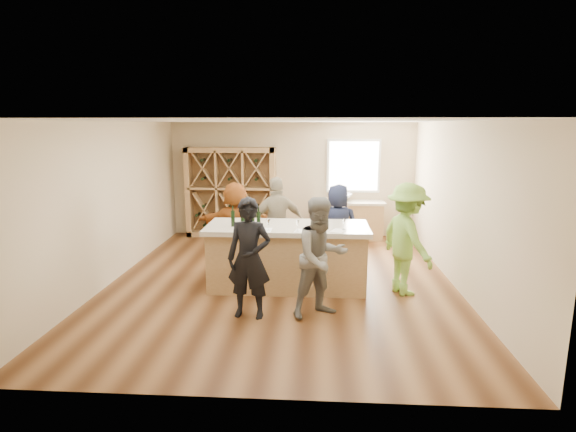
# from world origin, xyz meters

# --- Properties ---
(floor) EXTENTS (6.00, 7.00, 0.10)m
(floor) POSITION_xyz_m (0.00, 0.00, -0.05)
(floor) COLOR brown
(floor) RESTS_ON ground
(ceiling) EXTENTS (6.00, 7.00, 0.10)m
(ceiling) POSITION_xyz_m (0.00, 0.00, 2.85)
(ceiling) COLOR white
(ceiling) RESTS_ON ground
(wall_back) EXTENTS (6.00, 0.10, 2.80)m
(wall_back) POSITION_xyz_m (0.00, 3.55, 1.40)
(wall_back) COLOR beige
(wall_back) RESTS_ON ground
(wall_front) EXTENTS (6.00, 0.10, 2.80)m
(wall_front) POSITION_xyz_m (0.00, -3.55, 1.40)
(wall_front) COLOR beige
(wall_front) RESTS_ON ground
(wall_left) EXTENTS (0.10, 7.00, 2.80)m
(wall_left) POSITION_xyz_m (-3.05, 0.00, 1.40)
(wall_left) COLOR beige
(wall_left) RESTS_ON ground
(wall_right) EXTENTS (0.10, 7.00, 2.80)m
(wall_right) POSITION_xyz_m (3.05, 0.00, 1.40)
(wall_right) COLOR beige
(wall_right) RESTS_ON ground
(window_frame) EXTENTS (1.30, 0.06, 1.30)m
(window_frame) POSITION_xyz_m (1.50, 3.47, 1.75)
(window_frame) COLOR white
(window_frame) RESTS_ON wall_back
(window_pane) EXTENTS (1.18, 0.01, 1.18)m
(window_pane) POSITION_xyz_m (1.50, 3.44, 1.75)
(window_pane) COLOR white
(window_pane) RESTS_ON wall_back
(wine_rack) EXTENTS (2.20, 0.45, 2.20)m
(wine_rack) POSITION_xyz_m (-1.50, 3.27, 1.10)
(wine_rack) COLOR #AC8452
(wine_rack) RESTS_ON floor
(back_counter_base) EXTENTS (1.60, 0.58, 0.86)m
(back_counter_base) POSITION_xyz_m (1.40, 3.20, 0.43)
(back_counter_base) COLOR #AC8452
(back_counter_base) RESTS_ON floor
(back_counter_top) EXTENTS (1.70, 0.62, 0.06)m
(back_counter_top) POSITION_xyz_m (1.40, 3.20, 0.89)
(back_counter_top) COLOR beige
(back_counter_top) RESTS_ON back_counter_base
(sink) EXTENTS (0.54, 0.54, 0.19)m
(sink) POSITION_xyz_m (1.20, 3.20, 1.01)
(sink) COLOR silver
(sink) RESTS_ON back_counter_top
(faucet) EXTENTS (0.02, 0.02, 0.30)m
(faucet) POSITION_xyz_m (1.20, 3.38, 1.07)
(faucet) COLOR silver
(faucet) RESTS_ON back_counter_top
(tasting_counter_base) EXTENTS (2.60, 1.00, 1.00)m
(tasting_counter_base) POSITION_xyz_m (0.12, -0.24, 0.50)
(tasting_counter_base) COLOR #AC8452
(tasting_counter_base) RESTS_ON floor
(tasting_counter_top) EXTENTS (2.72, 1.12, 0.08)m
(tasting_counter_top) POSITION_xyz_m (0.12, -0.24, 1.04)
(tasting_counter_top) COLOR beige
(tasting_counter_top) RESTS_ON tasting_counter_base
(wine_bottle_a) EXTENTS (0.08, 0.08, 0.27)m
(wine_bottle_a) POSITION_xyz_m (-0.78, -0.37, 1.21)
(wine_bottle_a) COLOR black
(wine_bottle_a) RESTS_ON tasting_counter_top
(wine_bottle_b) EXTENTS (0.08, 0.08, 0.27)m
(wine_bottle_b) POSITION_xyz_m (-0.60, -0.46, 1.22)
(wine_bottle_b) COLOR black
(wine_bottle_b) RESTS_ON tasting_counter_top
(wine_bottle_c) EXTENTS (0.11, 0.11, 0.33)m
(wine_bottle_c) POSITION_xyz_m (-0.46, -0.31, 1.24)
(wine_bottle_c) COLOR black
(wine_bottle_c) RESTS_ON tasting_counter_top
(wine_bottle_d) EXTENTS (0.08, 0.08, 0.27)m
(wine_bottle_d) POSITION_xyz_m (-0.34, -0.45, 1.21)
(wine_bottle_d) COLOR black
(wine_bottle_d) RESTS_ON tasting_counter_top
(wine_glass_a) EXTENTS (0.10, 0.10, 0.20)m
(wine_glass_a) POSITION_xyz_m (-0.16, -0.66, 1.18)
(wine_glass_a) COLOR white
(wine_glass_a) RESTS_ON tasting_counter_top
(wine_glass_b) EXTENTS (0.07, 0.07, 0.18)m
(wine_glass_b) POSITION_xyz_m (0.30, -0.67, 1.17)
(wine_glass_b) COLOR white
(wine_glass_b) RESTS_ON tasting_counter_top
(wine_glass_d) EXTENTS (0.08, 0.08, 0.18)m
(wine_glass_d) POSITION_xyz_m (0.52, -0.42, 1.17)
(wine_glass_d) COLOR white
(wine_glass_d) RESTS_ON tasting_counter_top
(wine_glass_e) EXTENTS (0.07, 0.07, 0.16)m
(wine_glass_e) POSITION_xyz_m (1.04, -0.51, 1.16)
(wine_glass_e) COLOR white
(wine_glass_e) RESTS_ON tasting_counter_top
(tasting_menu_a) EXTENTS (0.23, 0.32, 0.00)m
(tasting_menu_a) POSITION_xyz_m (-0.23, -0.61, 1.08)
(tasting_menu_a) COLOR white
(tasting_menu_a) RESTS_ON tasting_counter_top
(tasting_menu_b) EXTENTS (0.24, 0.30, 0.00)m
(tasting_menu_b) POSITION_xyz_m (0.36, -0.63, 1.08)
(tasting_menu_b) COLOR white
(tasting_menu_b) RESTS_ON tasting_counter_top
(tasting_menu_c) EXTENTS (0.30, 0.34, 0.00)m
(tasting_menu_c) POSITION_xyz_m (0.96, -0.58, 1.08)
(tasting_menu_c) COLOR white
(tasting_menu_c) RESTS_ON tasting_counter_top
(person_near_left) EXTENTS (0.69, 0.54, 1.74)m
(person_near_left) POSITION_xyz_m (-0.35, -1.49, 0.87)
(person_near_left) COLOR black
(person_near_left) RESTS_ON floor
(person_near_right) EXTENTS (0.97, 0.84, 1.75)m
(person_near_right) POSITION_xyz_m (0.68, -1.40, 0.87)
(person_near_right) COLOR slate
(person_near_right) RESTS_ON floor
(person_server) EXTENTS (0.98, 1.31, 1.84)m
(person_server) POSITION_xyz_m (2.07, -0.42, 0.92)
(person_server) COLOR #8CC64C
(person_server) RESTS_ON floor
(person_far_mid) EXTENTS (1.16, 0.84, 1.79)m
(person_far_mid) POSITION_xyz_m (-0.13, 0.70, 0.89)
(person_far_mid) COLOR gray
(person_far_mid) RESTS_ON floor
(person_far_right) EXTENTS (0.86, 0.62, 1.65)m
(person_far_right) POSITION_xyz_m (1.01, 0.82, 0.82)
(person_far_right) COLOR #191E38
(person_far_right) RESTS_ON floor
(person_far_left) EXTENTS (1.57, 0.62, 1.67)m
(person_far_left) POSITION_xyz_m (-0.97, 0.90, 0.83)
(person_far_left) COLOR #994C19
(person_far_left) RESTS_ON floor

